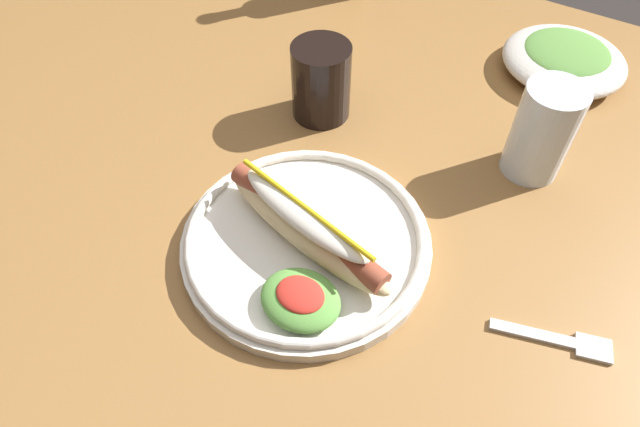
# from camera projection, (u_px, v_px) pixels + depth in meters

# --- Properties ---
(ground_plane) EXTENTS (8.00, 8.00, 0.00)m
(ground_plane) POSITION_uv_depth(u_px,v_px,m) (324.00, 372.00, 1.31)
(ground_plane) COLOR #2D2826
(dining_table) EXTENTS (1.38, 1.03, 0.74)m
(dining_table) POSITION_uv_depth(u_px,v_px,m) (326.00, 188.00, 0.81)
(dining_table) COLOR olive
(dining_table) RESTS_ON ground_plane
(hot_dog_plate) EXTENTS (0.28, 0.28, 0.08)m
(hot_dog_plate) POSITION_uv_depth(u_px,v_px,m) (306.00, 240.00, 0.61)
(hot_dog_plate) COLOR silver
(hot_dog_plate) RESTS_ON dining_table
(fork) EXTENTS (0.12, 0.05, 0.00)m
(fork) POSITION_uv_depth(u_px,v_px,m) (561.00, 341.00, 0.56)
(fork) COLOR silver
(fork) RESTS_ON dining_table
(soda_cup) EXTENTS (0.08, 0.08, 0.11)m
(soda_cup) POSITION_uv_depth(u_px,v_px,m) (321.00, 82.00, 0.74)
(soda_cup) COLOR black
(soda_cup) RESTS_ON dining_table
(water_cup) EXTENTS (0.07, 0.07, 0.12)m
(water_cup) POSITION_uv_depth(u_px,v_px,m) (542.00, 132.00, 0.67)
(water_cup) COLOR silver
(water_cup) RESTS_ON dining_table
(side_bowl) EXTENTS (0.18, 0.18, 0.05)m
(side_bowl) POSITION_uv_depth(u_px,v_px,m) (564.00, 59.00, 0.82)
(side_bowl) COLOR silver
(side_bowl) RESTS_ON dining_table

